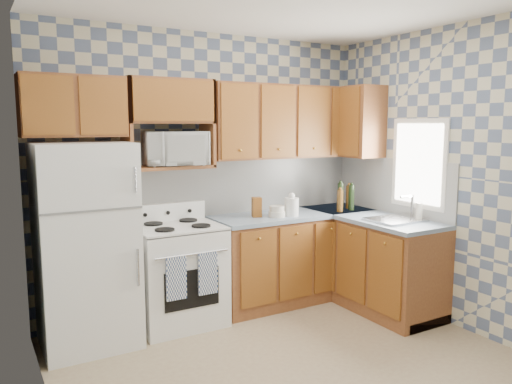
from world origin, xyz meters
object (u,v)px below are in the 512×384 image
stove_body (178,276)px  electric_kettle (292,207)px  refrigerator (86,245)px  microwave (175,148)px

stove_body → electric_kettle: 1.30m
refrigerator → stove_body: refrigerator is taller
stove_body → electric_kettle: electric_kettle is taller
refrigerator → stove_body: bearing=1.8°
microwave → electric_kettle: bearing=-7.1°
refrigerator → electric_kettle: 1.98m
refrigerator → microwave: size_ratio=2.99×
refrigerator → microwave: 1.16m
microwave → electric_kettle: size_ratio=3.12×
stove_body → microwave: size_ratio=1.60×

